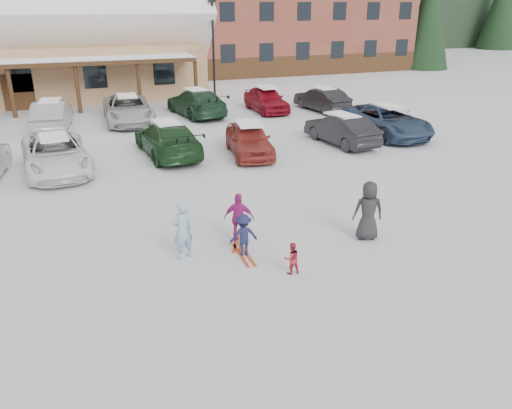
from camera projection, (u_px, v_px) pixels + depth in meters
name	position (u px, v px, depth m)	size (l,w,h in m)	color
ground	(259.00, 254.00, 13.23)	(160.00, 160.00, 0.00)	silver
lamp_post	(213.00, 43.00, 34.21)	(0.50, 0.25, 6.48)	black
conifer_1	(430.00, 2.00, 48.40)	(4.84, 4.84, 11.22)	black
conifer_3	(162.00, 14.00, 51.45)	(3.96, 3.96, 9.18)	black
conifer_4	(383.00, 0.00, 61.75)	(5.06, 5.06, 11.73)	black
adult_skier	(182.00, 230.00, 12.75)	(0.57, 0.38, 1.57)	#86B0C1
toddler_red	(292.00, 258.00, 12.15)	(0.40, 0.31, 0.83)	#AD2131
child_navy	(244.00, 235.00, 12.96)	(0.75, 0.43, 1.17)	#191B41
skis_child_navy	(244.00, 255.00, 13.17)	(0.20, 1.40, 0.03)	#C1411B
child_magenta	(239.00, 218.00, 13.67)	(0.83, 0.35, 1.42)	#AB1F7A
skis_child_magenta	(239.00, 241.00, 13.93)	(0.20, 1.40, 0.03)	#C1411B
bystander_dark	(368.00, 211.00, 13.80)	(0.82, 0.54, 1.69)	#252528
parked_car_2	(56.00, 154.00, 19.42)	(2.35, 5.10, 1.42)	white
parked_car_3	(168.00, 139.00, 21.52)	(2.05, 5.05, 1.47)	#1A3E1D
parked_car_4	(249.00, 139.00, 21.58)	(1.67, 4.14, 1.41)	maroon
parked_car_5	(341.00, 129.00, 23.28)	(1.48, 4.23, 1.39)	black
parked_car_6	(386.00, 121.00, 24.79)	(2.49, 5.39, 1.50)	navy
parked_car_9	(52.00, 115.00, 26.00)	(1.61, 4.61, 1.52)	#9B9C9F
parked_car_10	(128.00, 109.00, 27.45)	(2.49, 5.40, 1.50)	#BABABA
parked_car_11	(196.00, 102.00, 29.23)	(2.14, 5.28, 1.53)	#1E3F28
parked_car_12	(266.00, 99.00, 30.32)	(1.75, 4.34, 1.48)	maroon
parked_car_13	(322.00, 99.00, 30.53)	(1.48, 4.24, 1.40)	black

